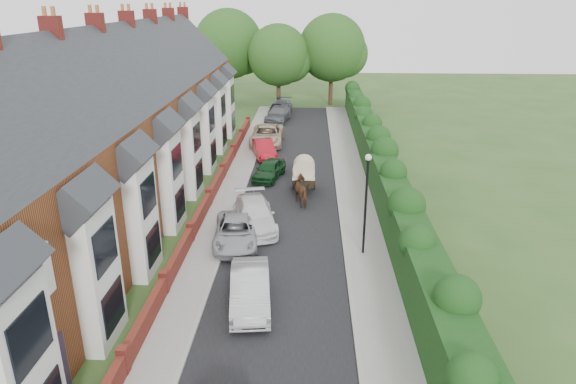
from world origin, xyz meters
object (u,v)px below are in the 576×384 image
object	(u,v)px
car_red	(264,149)
car_beige	(267,135)
lamppost	(366,192)
horse	(303,191)
car_grey	(278,114)
car_silver_b	(236,231)
horse_cart	(304,172)
car_white	(255,215)
car_green	(269,170)
car_silver_a	(250,289)
car_black	(276,109)

from	to	relation	value
car_red	car_beige	xyz separation A→B (m)	(-0.06, 3.75, 0.12)
lamppost	horse	world-z (taller)	lamppost
car_red	car_grey	xyz separation A→B (m)	(0.36, 12.65, 0.06)
lamppost	car_grey	world-z (taller)	lamppost
car_silver_b	horse_cart	distance (m)	8.39
horse	car_silver_b	bearing A→B (deg)	36.60
lamppost	car_white	size ratio (longest dim) A/B	1.01
car_green	car_red	world-z (taller)	car_red
car_silver_a	car_green	bearing A→B (deg)	85.24
lamppost	horse_cart	size ratio (longest dim) A/B	1.57
car_silver_b	car_black	bearing A→B (deg)	84.58
lamppost	horse	distance (m)	7.56
car_black	horse	xyz separation A→B (m)	(3.34, -25.84, 0.22)
car_silver_a	car_white	distance (m)	7.63
car_grey	horse_cart	size ratio (longest dim) A/B	1.56
horse_cart	car_white	bearing A→B (deg)	-114.61
car_green	lamppost	bearing A→B (deg)	-50.31
car_beige	horse_cart	distance (m)	11.92
horse	car_red	bearing A→B (deg)	-93.55
car_beige	car_silver_b	bearing A→B (deg)	-90.04
car_silver_a	lamppost	bearing A→B (deg)	35.93
car_grey	car_white	bearing A→B (deg)	-80.16
car_white	car_beige	distance (m)	17.12
car_silver_a	car_beige	size ratio (longest dim) A/B	0.77
lamppost	car_silver_a	xyz separation A→B (m)	(-5.03, -4.60, -2.56)
lamppost	car_black	xyz separation A→B (m)	(-6.40, 32.31, -2.66)
car_green	horse	xyz separation A→B (m)	(2.46, -4.67, 0.19)
car_black	car_beige	bearing A→B (deg)	-85.60
car_green	horse	size ratio (longest dim) A/B	1.92
lamppost	car_green	world-z (taller)	lamppost
car_silver_a	horse_cart	world-z (taller)	horse_cart
car_green	horse	world-z (taller)	horse
car_silver_a	car_grey	xyz separation A→B (m)	(-0.96, 33.60, 0.00)
car_red	car_silver_b	bearing A→B (deg)	-105.04
car_white	car_red	size ratio (longest dim) A/B	1.23
car_green	horse	bearing A→B (deg)	-48.90
car_white	car_beige	bearing A→B (deg)	79.78
lamppost	car_silver_b	bearing A→B (deg)	171.12
car_green	car_grey	distance (m)	17.87
car_silver_a	car_silver_b	xyz separation A→B (m)	(-1.37, 5.60, -0.08)
car_silver_a	car_red	world-z (taller)	car_silver_a
car_red	car_grey	distance (m)	12.66
car_green	car_red	bearing A→B (deg)	112.40
car_beige	car_grey	xyz separation A→B (m)	(0.42, 8.90, -0.06)
car_white	car_green	xyz separation A→B (m)	(0.14, 8.14, -0.07)
car_green	car_red	size ratio (longest dim) A/B	0.95
lamppost	car_grey	size ratio (longest dim) A/B	1.01
car_white	car_grey	distance (m)	26.00
car_silver_b	car_grey	bearing A→B (deg)	83.73
car_grey	car_red	bearing A→B (deg)	-82.53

